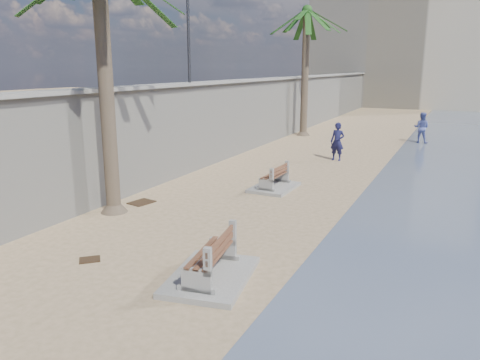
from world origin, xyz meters
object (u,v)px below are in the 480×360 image
(person_a, at_px, (338,139))
(palm_back, at_px, (307,12))
(bench_near, at_px, (211,261))
(person_b, at_px, (422,126))
(bench_far, at_px, (274,179))

(person_a, bearing_deg, palm_back, 125.21)
(bench_near, relative_size, person_b, 1.28)
(palm_back, xyz_separation_m, person_b, (6.95, 0.06, -6.41))
(person_a, relative_size, person_b, 1.05)
(person_a, bearing_deg, bench_far, -90.45)
(bench_far, xyz_separation_m, person_b, (3.74, 13.22, 0.60))
(bench_near, relative_size, palm_back, 0.29)
(palm_back, xyz_separation_m, person_a, (3.92, -7.10, -6.36))
(palm_back, bearing_deg, person_b, 0.47)
(person_b, bearing_deg, bench_near, 89.91)
(bench_far, xyz_separation_m, palm_back, (-3.20, 13.16, 7.00))
(person_a, xyz_separation_m, person_b, (3.03, 7.15, -0.05))
(person_a, height_order, person_b, person_a)
(palm_back, height_order, person_b, palm_back)
(bench_near, xyz_separation_m, person_b, (2.25, 20.54, 0.55))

